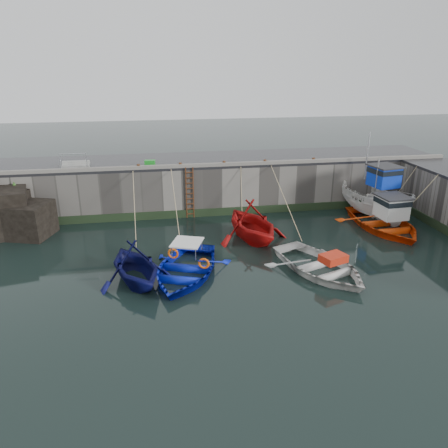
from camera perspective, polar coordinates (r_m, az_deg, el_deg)
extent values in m
plane|color=black|center=(18.85, 4.80, -8.76)|extent=(120.00, 120.00, 0.00)
cube|color=slate|center=(29.73, -1.12, 5.45)|extent=(30.00, 5.00, 3.00)
cube|color=black|center=(29.36, -1.14, 8.43)|extent=(30.00, 5.00, 0.16)
cube|color=slate|center=(27.06, -0.38, 7.79)|extent=(30.00, 0.30, 0.20)
cube|color=black|center=(27.69, -0.30, 1.62)|extent=(30.00, 0.08, 0.50)
cube|color=black|center=(26.55, -24.27, 0.51)|extent=(2.96, 2.83, 1.90)
cube|color=black|center=(27.86, -25.76, 1.59)|extent=(2.01, 1.83, 2.30)
cone|color=#2D591E|center=(26.23, -25.23, 1.82)|extent=(0.44, 0.44, 0.45)
cone|color=#2D591E|center=(27.61, -25.71, 4.56)|extent=(0.44, 0.44, 0.45)
cylinder|color=#3F1E0F|center=(26.98, -4.95, 4.04)|extent=(0.07, 0.07, 3.20)
cylinder|color=#3F1E0F|center=(27.02, -4.02, 4.09)|extent=(0.07, 0.07, 3.20)
cube|color=#3F1E0F|center=(27.39, -4.41, 1.34)|extent=(0.44, 0.06, 0.05)
cube|color=#3F1E0F|center=(27.29, -4.43, 2.00)|extent=(0.44, 0.06, 0.05)
cube|color=#3F1E0F|center=(27.18, -4.44, 2.66)|extent=(0.44, 0.06, 0.05)
cube|color=#3F1E0F|center=(27.09, -4.46, 3.32)|extent=(0.44, 0.06, 0.05)
cube|color=#3F1E0F|center=(26.99, -4.48, 3.99)|extent=(0.44, 0.06, 0.05)
cube|color=#3F1E0F|center=(26.90, -4.50, 4.66)|extent=(0.44, 0.06, 0.05)
cube|color=#3F1E0F|center=(26.81, -4.52, 5.34)|extent=(0.44, 0.06, 0.05)
cube|color=#3F1E0F|center=(26.73, -4.54, 6.03)|extent=(0.44, 0.06, 0.05)
cube|color=#3F1E0F|center=(26.65, -4.56, 6.71)|extent=(0.44, 0.06, 0.05)
imported|color=#0B0D45|center=(19.95, -11.39, -7.38)|extent=(4.81, 5.15, 2.20)
imported|color=#0C20C2|center=(20.24, -5.11, -6.61)|extent=(5.54, 6.45, 1.13)
imported|color=#AA0F0E|center=(24.17, 3.60, -1.92)|extent=(5.11, 5.58, 2.50)
imported|color=silver|center=(20.93, 12.35, -6.07)|extent=(5.52, 6.43, 1.12)
imported|color=silver|center=(28.95, 19.00, 2.63)|extent=(3.41, 6.69, 2.46)
cube|color=#0C2EBA|center=(28.03, 20.17, 5.84)|extent=(1.63, 1.71, 1.20)
cube|color=black|center=(27.95, 20.26, 6.53)|extent=(1.70, 1.78, 0.28)
cube|color=#262628|center=(27.89, 20.33, 7.11)|extent=(1.86, 1.94, 0.08)
cylinder|color=#A5A8AD|center=(29.21, 18.19, 8.43)|extent=(0.08, 0.08, 3.00)
imported|color=#FF4A0D|center=(27.16, 20.05, 0.00)|extent=(4.68, 6.28, 1.25)
cube|color=silver|center=(26.31, 21.06, 2.06)|extent=(1.49, 1.59, 1.20)
cube|color=black|center=(26.21, 21.16, 2.78)|extent=(1.56, 1.65, 0.28)
cube|color=#262628|center=(26.13, 21.24, 3.39)|extent=(1.71, 1.80, 0.08)
cylinder|color=#A5A8AD|center=(27.50, 19.24, 5.00)|extent=(0.08, 0.08, 3.00)
cube|color=#1A9223|center=(27.55, -9.65, 7.88)|extent=(0.68, 0.47, 0.33)
cylinder|color=#A5A8AD|center=(27.55, -20.61, 7.57)|extent=(0.05, 0.05, 1.00)
cylinder|color=#A5A8AD|center=(27.31, -17.50, 7.83)|extent=(0.05, 0.05, 1.00)
cylinder|color=#A5A8AD|center=(27.33, -19.18, 8.64)|extent=(1.50, 0.05, 0.05)
cube|color=gray|center=(27.99, -18.82, 7.11)|extent=(1.60, 0.35, 0.18)
cube|color=gray|center=(28.29, -18.77, 7.62)|extent=(1.60, 0.35, 0.18)
cylinder|color=#3F1E0F|center=(26.80, -11.11, 7.38)|extent=(0.18, 0.18, 0.28)
cylinder|color=#3F1E0F|center=(26.86, -5.73, 7.68)|extent=(0.18, 0.18, 0.28)
cylinder|color=#3F1E0F|center=(27.18, 0.01, 7.93)|extent=(0.18, 0.18, 0.28)
cylinder|color=#3F1E0F|center=(27.73, 5.36, 8.10)|extent=(0.18, 0.18, 0.28)
cylinder|color=#3F1E0F|center=(28.72, 11.60, 8.20)|extent=(0.18, 0.18, 0.28)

